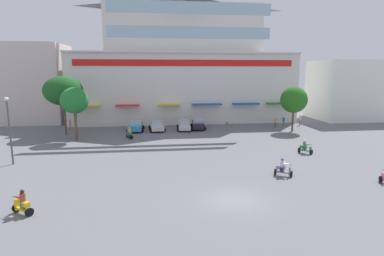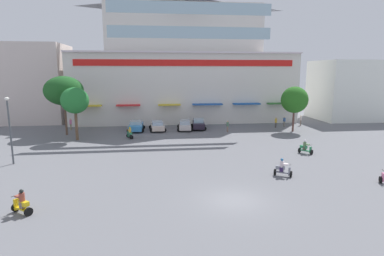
# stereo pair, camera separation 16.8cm
# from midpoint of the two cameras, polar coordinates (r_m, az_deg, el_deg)

# --- Properties ---
(ground_plane) EXTENTS (128.00, 128.00, 0.00)m
(ground_plane) POSITION_cam_midpoint_polar(r_m,az_deg,el_deg) (33.56, 1.97, -4.30)
(ground_plane) COLOR slate
(colonial_building) EXTENTS (37.27, 19.29, 21.59)m
(colonial_building) POSITION_cam_midpoint_polar(r_m,az_deg,el_deg) (56.35, -1.90, 11.43)
(colonial_building) COLOR silver
(colonial_building) RESTS_ON ground
(flank_building_left) EXTENTS (12.07, 9.98, 12.97)m
(flank_building_left) POSITION_cam_midpoint_polar(r_m,az_deg,el_deg) (59.79, -27.76, 7.24)
(flank_building_left) COLOR beige
(flank_building_left) RESTS_ON ground
(flank_building_right) EXTENTS (12.64, 9.73, 10.40)m
(flank_building_right) POSITION_cam_midpoint_polar(r_m,az_deg,el_deg) (63.02, 27.04, 6.22)
(flank_building_right) COLOR white
(flank_building_right) RESTS_ON ground
(plaza_tree_0) EXTENTS (3.39, 2.95, 6.59)m
(plaza_tree_0) POSITION_cam_midpoint_polar(r_m,az_deg,el_deg) (40.85, -20.92, 4.67)
(plaza_tree_0) COLOR brown
(plaza_tree_0) RESTS_ON ground
(plaza_tree_1) EXTENTS (3.79, 3.62, 6.41)m
(plaza_tree_1) POSITION_cam_midpoint_polar(r_m,az_deg,el_deg) (46.39, 18.11, 4.94)
(plaza_tree_1) COLOR brown
(plaza_tree_1) RESTS_ON ground
(plaza_tree_2) EXTENTS (5.15, 4.47, 7.91)m
(plaza_tree_2) POSITION_cam_midpoint_polar(r_m,az_deg,el_deg) (44.76, -22.69, 6.31)
(plaza_tree_2) COLOR brown
(plaza_tree_2) RESTS_ON ground
(parked_car_0) EXTENTS (2.52, 4.29, 1.50)m
(parked_car_0) POSITION_cam_midpoint_polar(r_m,az_deg,el_deg) (45.46, -10.41, 0.39)
(parked_car_0) COLOR #3C89CA
(parked_car_0) RESTS_ON ground
(parked_car_1) EXTENTS (2.53, 4.42, 1.37)m
(parked_car_1) POSITION_cam_midpoint_polar(r_m,az_deg,el_deg) (45.39, -6.58, 0.40)
(parked_car_1) COLOR beige
(parked_car_1) RESTS_ON ground
(parked_car_2) EXTENTS (2.49, 4.47, 1.44)m
(parked_car_2) POSITION_cam_midpoint_polar(r_m,az_deg,el_deg) (45.66, -1.52, 0.55)
(parked_car_2) COLOR beige
(parked_car_2) RESTS_ON ground
(parked_car_3) EXTENTS (2.53, 4.30, 1.52)m
(parked_car_3) POSITION_cam_midpoint_polar(r_m,az_deg,el_deg) (46.32, 0.99, 0.75)
(parked_car_3) COLOR #241C2B
(parked_car_3) RESTS_ON ground
(scooter_rider_0) EXTENTS (1.00, 1.42, 1.52)m
(scooter_rider_0) POSITION_cam_midpoint_polar(r_m,az_deg,el_deg) (40.61, -11.54, -1.03)
(scooter_rider_0) COLOR black
(scooter_rider_0) RESTS_ON ground
(scooter_rider_1) EXTENTS (1.48, 1.20, 1.51)m
(scooter_rider_1) POSITION_cam_midpoint_polar(r_m,az_deg,el_deg) (26.73, 16.23, -7.18)
(scooter_rider_1) COLOR black
(scooter_rider_1) RESTS_ON ground
(scooter_rider_3) EXTENTS (1.33, 1.42, 1.45)m
(scooter_rider_3) POSITION_cam_midpoint_polar(r_m,az_deg,el_deg) (34.65, 19.95, -3.44)
(scooter_rider_3) COLOR black
(scooter_rider_3) RESTS_ON ground
(scooter_rider_4) EXTENTS (1.45, 1.25, 1.58)m
(scooter_rider_4) POSITION_cam_midpoint_polar(r_m,az_deg,el_deg) (21.72, -28.90, -12.12)
(scooter_rider_4) COLOR black
(scooter_rider_4) RESTS_ON ground
(pedestrian_0) EXTENTS (0.47, 0.47, 1.61)m
(pedestrian_0) POSITION_cam_midpoint_polar(r_m,az_deg,el_deg) (44.42, 6.37, 0.46)
(pedestrian_0) COLOR #7C5E51
(pedestrian_0) RESTS_ON ground
(pedestrian_1) EXTENTS (0.33, 0.33, 1.61)m
(pedestrian_1) POSITION_cam_midpoint_polar(r_m,az_deg,el_deg) (49.21, 14.94, 1.14)
(pedestrian_1) COLOR #49403B
(pedestrian_1) RESTS_ON ground
(pedestrian_2) EXTENTS (0.54, 0.54, 1.57)m
(pedestrian_2) POSITION_cam_midpoint_polar(r_m,az_deg,el_deg) (50.57, 16.39, 1.26)
(pedestrian_2) COLOR slate
(pedestrian_2) RESTS_ON ground
(pedestrian_3) EXTENTS (0.36, 0.36, 1.65)m
(pedestrian_3) POSITION_cam_midpoint_polar(r_m,az_deg,el_deg) (52.25, 19.13, 1.47)
(pedestrian_3) COLOR #80695A
(pedestrian_3) RESTS_ON ground
(pedestrian_4) EXTENTS (0.44, 0.44, 1.74)m
(pedestrian_4) POSITION_cam_midpoint_polar(r_m,az_deg,el_deg) (48.76, -21.59, 0.78)
(pedestrian_4) COLOR #796B4F
(pedestrian_4) RESTS_ON ground
(streetlamp_near) EXTENTS (0.40, 0.40, 6.22)m
(streetlamp_near) POSITION_cam_midpoint_polar(r_m,az_deg,el_deg) (32.74, -30.67, 0.43)
(streetlamp_near) COLOR #474C51
(streetlamp_near) RESTS_ON ground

